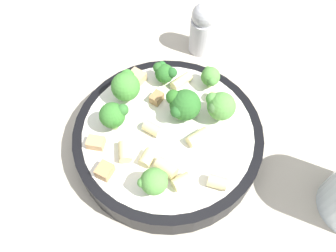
{
  "coord_description": "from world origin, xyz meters",
  "views": [
    {
      "loc": [
        -0.15,
        0.16,
        0.38
      ],
      "look_at": [
        0.0,
        0.0,
        0.05
      ],
      "focal_mm": 35.0,
      "sensor_mm": 36.0,
      "label": 1
    }
  ],
  "objects_px": {
    "broccoli_floret_6": "(210,77)",
    "rigatoni_6": "(152,128)",
    "pepper_shaker": "(203,28)",
    "broccoli_floret_5": "(126,86)",
    "pasta_bowl": "(168,137)",
    "chicken_chunk_1": "(137,77)",
    "rigatoni_0": "(218,98)",
    "rigatoni_3": "(125,152)",
    "chicken_chunk_0": "(105,171)",
    "broccoli_floret_2": "(220,106)",
    "rigatoni_2": "(182,182)",
    "rigatoni_5": "(181,81)",
    "broccoli_floret_1": "(113,115)",
    "rigatoni_1": "(198,137)",
    "broccoli_floret_4": "(164,72)",
    "rigatoni_8": "(166,168)",
    "rigatoni_7": "(217,182)",
    "chicken_chunk_2": "(96,143)",
    "rigatoni_4": "(147,158)",
    "spoon": "(6,204)",
    "broccoli_floret_3": "(154,182)",
    "broccoli_floret_0": "(181,103)",
    "chicken_chunk_3": "(157,98)"
  },
  "relations": [
    {
      "from": "chicken_chunk_2",
      "to": "broccoli_floret_1",
      "type": "bearing_deg",
      "value": -85.65
    },
    {
      "from": "pasta_bowl",
      "to": "chicken_chunk_1",
      "type": "height_order",
      "value": "chicken_chunk_1"
    },
    {
      "from": "rigatoni_2",
      "to": "rigatoni_5",
      "type": "bearing_deg",
      "value": -48.45
    },
    {
      "from": "broccoli_floret_1",
      "to": "chicken_chunk_0",
      "type": "height_order",
      "value": "broccoli_floret_1"
    },
    {
      "from": "broccoli_floret_3",
      "to": "chicken_chunk_0",
      "type": "xyz_separation_m",
      "value": [
        0.06,
        0.02,
        -0.02
      ]
    },
    {
      "from": "broccoli_floret_5",
      "to": "rigatoni_7",
      "type": "distance_m",
      "value": 0.16
    },
    {
      "from": "pepper_shaker",
      "to": "broccoli_floret_5",
      "type": "bearing_deg",
      "value": 93.19
    },
    {
      "from": "rigatoni_3",
      "to": "pepper_shaker",
      "type": "xyz_separation_m",
      "value": [
        0.07,
        -0.23,
        -0.0
      ]
    },
    {
      "from": "broccoli_floret_5",
      "to": "rigatoni_0",
      "type": "bearing_deg",
      "value": -140.17
    },
    {
      "from": "broccoli_floret_0",
      "to": "broccoli_floret_4",
      "type": "distance_m",
      "value": 0.06
    },
    {
      "from": "rigatoni_3",
      "to": "chicken_chunk_0",
      "type": "bearing_deg",
      "value": 91.24
    },
    {
      "from": "rigatoni_1",
      "to": "pepper_shaker",
      "type": "xyz_separation_m",
      "value": [
        0.12,
        -0.15,
        -0.0
      ]
    },
    {
      "from": "rigatoni_4",
      "to": "pepper_shaker",
      "type": "xyz_separation_m",
      "value": [
        0.09,
        -0.22,
        -0.0
      ]
    },
    {
      "from": "broccoli_floret_1",
      "to": "broccoli_floret_2",
      "type": "bearing_deg",
      "value": -131.36
    },
    {
      "from": "broccoli_floret_5",
      "to": "rigatoni_0",
      "type": "relative_size",
      "value": 1.9
    },
    {
      "from": "rigatoni_6",
      "to": "rigatoni_7",
      "type": "xyz_separation_m",
      "value": [
        -0.1,
        0.0,
        0.0
      ]
    },
    {
      "from": "rigatoni_7",
      "to": "spoon",
      "type": "bearing_deg",
      "value": 45.27
    },
    {
      "from": "rigatoni_4",
      "to": "rigatoni_7",
      "type": "distance_m",
      "value": 0.08
    },
    {
      "from": "chicken_chunk_0",
      "to": "chicken_chunk_2",
      "type": "xyz_separation_m",
      "value": [
        0.04,
        -0.02,
        -0.0
      ]
    },
    {
      "from": "rigatoni_1",
      "to": "rigatoni_8",
      "type": "xyz_separation_m",
      "value": [
        0.0,
        0.06,
        0.0
      ]
    },
    {
      "from": "pasta_bowl",
      "to": "chicken_chunk_0",
      "type": "height_order",
      "value": "chicken_chunk_0"
    },
    {
      "from": "rigatoni_4",
      "to": "spoon",
      "type": "bearing_deg",
      "value": 56.43
    },
    {
      "from": "broccoli_floret_1",
      "to": "broccoli_floret_6",
      "type": "relative_size",
      "value": 1.32
    },
    {
      "from": "rigatoni_5",
      "to": "rigatoni_8",
      "type": "height_order",
      "value": "rigatoni_8"
    },
    {
      "from": "broccoli_floret_5",
      "to": "rigatoni_5",
      "type": "relative_size",
      "value": 1.45
    },
    {
      "from": "broccoli_floret_2",
      "to": "rigatoni_2",
      "type": "bearing_deg",
      "value": 104.75
    },
    {
      "from": "rigatoni_1",
      "to": "pepper_shaker",
      "type": "distance_m",
      "value": 0.2
    },
    {
      "from": "rigatoni_2",
      "to": "chicken_chunk_2",
      "type": "xyz_separation_m",
      "value": [
        0.11,
        0.03,
        -0.0
      ]
    },
    {
      "from": "chicken_chunk_0",
      "to": "broccoli_floret_4",
      "type": "bearing_deg",
      "value": -73.34
    },
    {
      "from": "broccoli_floret_0",
      "to": "chicken_chunk_0",
      "type": "relative_size",
      "value": 2.34
    },
    {
      "from": "broccoli_floret_5",
      "to": "rigatoni_0",
      "type": "height_order",
      "value": "broccoli_floret_5"
    },
    {
      "from": "rigatoni_4",
      "to": "rigatoni_7",
      "type": "relative_size",
      "value": 0.94
    },
    {
      "from": "broccoli_floret_6",
      "to": "rigatoni_6",
      "type": "distance_m",
      "value": 0.11
    },
    {
      "from": "broccoli_floret_1",
      "to": "broccoli_floret_4",
      "type": "distance_m",
      "value": 0.1
    },
    {
      "from": "pasta_bowl",
      "to": "rigatoni_2",
      "type": "relative_size",
      "value": 11.4
    },
    {
      "from": "rigatoni_7",
      "to": "pepper_shaker",
      "type": "bearing_deg",
      "value": -47.02
    },
    {
      "from": "broccoli_floret_0",
      "to": "rigatoni_8",
      "type": "height_order",
      "value": "broccoli_floret_0"
    },
    {
      "from": "broccoli_floret_0",
      "to": "rigatoni_7",
      "type": "bearing_deg",
      "value": 154.26
    },
    {
      "from": "broccoli_floret_6",
      "to": "rigatoni_4",
      "type": "bearing_deg",
      "value": 97.72
    },
    {
      "from": "rigatoni_1",
      "to": "rigatoni_8",
      "type": "height_order",
      "value": "rigatoni_8"
    },
    {
      "from": "rigatoni_4",
      "to": "rigatoni_7",
      "type": "xyz_separation_m",
      "value": [
        -0.08,
        -0.03,
        0.0
      ]
    },
    {
      "from": "broccoli_floret_5",
      "to": "chicken_chunk_2",
      "type": "xyz_separation_m",
      "value": [
        -0.02,
        0.08,
        -0.02
      ]
    },
    {
      "from": "broccoli_floret_6",
      "to": "rigatoni_0",
      "type": "bearing_deg",
      "value": 151.49
    },
    {
      "from": "broccoli_floret_6",
      "to": "chicken_chunk_2",
      "type": "height_order",
      "value": "broccoli_floret_6"
    },
    {
      "from": "broccoli_floret_3",
      "to": "broccoli_floret_5",
      "type": "xyz_separation_m",
      "value": [
        0.12,
        -0.07,
        0.0
      ]
    },
    {
      "from": "rigatoni_6",
      "to": "chicken_chunk_3",
      "type": "relative_size",
      "value": 1.25
    },
    {
      "from": "broccoli_floret_4",
      "to": "rigatoni_8",
      "type": "distance_m",
      "value": 0.13
    },
    {
      "from": "chicken_chunk_0",
      "to": "pasta_bowl",
      "type": "bearing_deg",
      "value": -98.23
    },
    {
      "from": "broccoli_floret_2",
      "to": "rigatoni_3",
      "type": "xyz_separation_m",
      "value": [
        0.05,
        0.12,
        -0.02
      ]
    },
    {
      "from": "broccoli_floret_1",
      "to": "spoon",
      "type": "height_order",
      "value": "broccoli_floret_1"
    }
  ]
}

